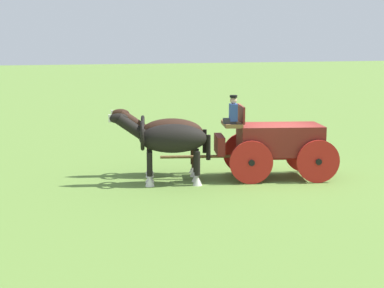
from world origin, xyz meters
TOP-DOWN VIEW (x-y plane):
  - ground_plane at (0.00, 0.00)m, footprint 220.00×220.00m
  - show_wagon at (0.14, -0.04)m, footprint 5.76×2.69m
  - draft_horse_near at (3.73, -0.41)m, footprint 3.11×1.48m
  - draft_horse_off at (3.35, -1.66)m, footprint 3.12×1.54m

SIDE VIEW (x-z plane):
  - ground_plane at x=0.00m, z-range 0.00..0.00m
  - show_wagon at x=0.14m, z-range -0.17..2.63m
  - draft_horse_off at x=3.35m, z-range 0.26..2.54m
  - draft_horse_near at x=3.73m, z-range 0.27..2.55m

